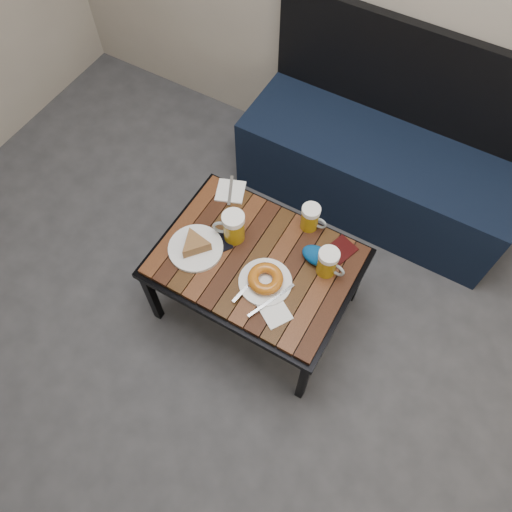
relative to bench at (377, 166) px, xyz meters
The scene contains 14 objects.
ground 1.79m from the bench, 92.68° to the right, with size 4.00×4.00×0.00m, color #2D2D30.
room_shell 1.95m from the bench, 93.73° to the right, with size 4.00×4.00×4.00m.
bench is the anchor object (origin of this frame).
cafe_table 0.94m from the bench, 103.34° to the right, with size 0.84×0.62×0.47m.
beer_mug_left 0.96m from the bench, 112.50° to the right, with size 0.15×0.12×0.15m.
beer_mug_centre 0.70m from the bench, 98.47° to the right, with size 0.12×0.08×0.13m.
beer_mug_right 0.85m from the bench, 85.44° to the right, with size 0.13×0.09×0.14m.
plate_pie 1.11m from the bench, 115.02° to the right, with size 0.23×0.23×0.07m.
plate_bagel 1.01m from the bench, 97.32° to the right, with size 0.22×0.28×0.06m.
napkin_left 0.84m from the bench, 126.99° to the right, with size 0.16×0.16×0.01m.
napkin_right 1.09m from the bench, 91.62° to the right, with size 0.16×0.15×0.01m.
passport_navy 1.03m from the bench, 113.34° to the right, with size 0.09×0.13×0.01m, color black.
passport_burgundy 0.72m from the bench, 84.09° to the right, with size 0.10×0.14×0.01m, color black.
knit_pouch 0.81m from the bench, 89.57° to the right, with size 0.13×0.09×0.06m, color navy.
Camera 1 is at (0.38, -0.03, 2.28)m, focal length 35.00 mm.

